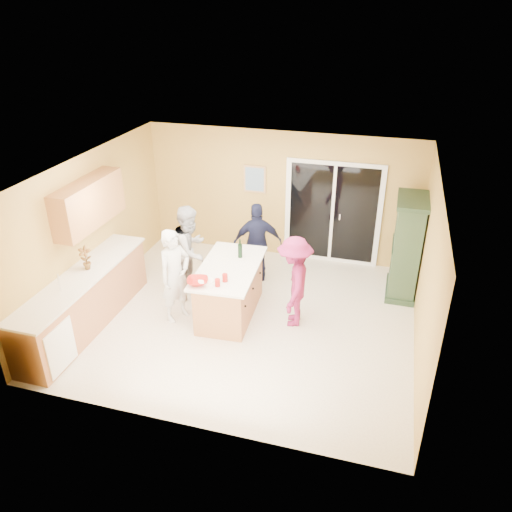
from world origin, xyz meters
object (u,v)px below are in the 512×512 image
(green_hutch, at_px, (406,249))
(woman_grey, at_px, (191,250))
(woman_navy, at_px, (258,243))
(woman_white, at_px, (175,276))
(kitchen_island, at_px, (230,292))
(woman_magenta, at_px, (294,282))

(green_hutch, xyz_separation_m, woman_grey, (-3.68, -1.00, -0.06))
(woman_grey, height_order, woman_navy, woman_grey)
(woman_white, distance_m, woman_navy, 1.86)
(kitchen_island, bearing_deg, green_hutch, 25.36)
(woman_magenta, bearing_deg, woman_navy, -149.41)
(kitchen_island, relative_size, woman_magenta, 1.15)
(kitchen_island, relative_size, woman_navy, 1.15)
(woman_magenta, bearing_deg, woman_grey, -110.99)
(woman_white, height_order, woman_navy, woman_white)
(woman_grey, relative_size, woman_navy, 1.08)
(woman_white, bearing_deg, woman_grey, 32.90)
(woman_grey, distance_m, woman_magenta, 2.04)
(woman_grey, bearing_deg, woman_magenta, -96.67)
(green_hutch, height_order, woman_grey, green_hutch)
(woman_white, bearing_deg, green_hutch, -35.30)
(kitchen_island, distance_m, green_hutch, 3.21)
(green_hutch, xyz_separation_m, woman_magenta, (-1.70, -1.48, -0.12))
(woman_navy, bearing_deg, kitchen_island, 64.84)
(woman_white, relative_size, woman_navy, 1.04)
(woman_white, bearing_deg, woman_magenta, -51.13)
(woman_navy, bearing_deg, woman_magenta, 109.01)
(green_hutch, bearing_deg, kitchen_island, -151.58)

